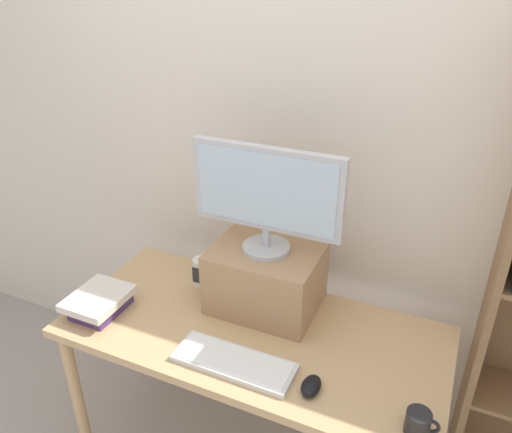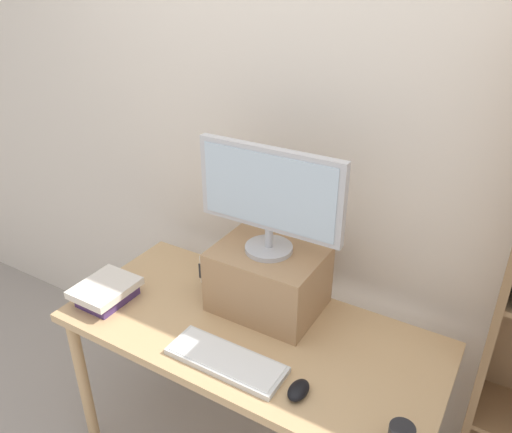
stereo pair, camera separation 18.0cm
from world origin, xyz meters
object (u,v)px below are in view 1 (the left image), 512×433
object	(u,v)px
desk	(252,345)
computer_monitor	(267,195)
book_stack	(100,302)
desk_speaker	(202,272)
riser_box	(266,278)
keyboard	(234,362)
computer_mouse	(311,386)
coffee_mug	(419,423)

from	to	relation	value
desk	computer_monitor	xyz separation A→B (m)	(-0.01, 0.16, 0.59)
desk	book_stack	bearing A→B (deg)	-165.84
book_stack	desk_speaker	size ratio (longest dim) A/B	1.91
riser_box	book_stack	size ratio (longest dim) A/B	1.71
desk	keyboard	world-z (taller)	keyboard
computer_mouse	coffee_mug	size ratio (longest dim) A/B	1.00
desk_speaker	desk	bearing A→B (deg)	-29.17
book_stack	coffee_mug	distance (m)	1.28
book_stack	coffee_mug	world-z (taller)	same
computer_mouse	computer_monitor	bearing A→B (deg)	131.55
desk	computer_mouse	distance (m)	0.38
desk_speaker	coffee_mug	bearing A→B (deg)	-22.59
riser_box	book_stack	xyz separation A→B (m)	(-0.60, -0.32, -0.09)
computer_mouse	coffee_mug	xyz separation A→B (m)	(0.35, -0.03, 0.02)
coffee_mug	desk_speaker	distance (m)	1.07
desk	computer_monitor	size ratio (longest dim) A/B	2.51
desk	coffee_mug	xyz separation A→B (m)	(0.66, -0.23, 0.12)
riser_box	desk_speaker	xyz separation A→B (m)	(-0.31, 0.02, -0.07)
computer_monitor	coffee_mug	world-z (taller)	computer_monitor
keyboard	computer_mouse	xyz separation A→B (m)	(0.29, 0.00, 0.01)
riser_box	keyboard	distance (m)	0.39
keyboard	coffee_mug	xyz separation A→B (m)	(0.64, -0.02, 0.03)
computer_monitor	desk_speaker	world-z (taller)	computer_monitor
computer_monitor	desk_speaker	size ratio (longest dim) A/B	4.55
riser_box	computer_mouse	world-z (taller)	riser_box
riser_box	computer_mouse	size ratio (longest dim) A/B	4.10
computer_monitor	riser_box	bearing A→B (deg)	90.00
keyboard	coffee_mug	world-z (taller)	coffee_mug
desk	coffee_mug	size ratio (longest dim) A/B	14.33
computer_monitor	computer_mouse	distance (m)	0.69
computer_mouse	book_stack	bearing A→B (deg)	177.06
keyboard	book_stack	bearing A→B (deg)	175.55
riser_box	coffee_mug	distance (m)	0.78
coffee_mug	computer_monitor	bearing A→B (deg)	149.83
keyboard	computer_monitor	bearing A→B (deg)	95.62
desk	keyboard	xyz separation A→B (m)	(0.02, -0.20, 0.10)
computer_monitor	book_stack	size ratio (longest dim) A/B	2.39
book_stack	desk	bearing A→B (deg)	14.16
riser_box	computer_monitor	xyz separation A→B (m)	(-0.00, -0.00, 0.37)
book_stack	desk_speaker	xyz separation A→B (m)	(0.29, 0.34, 0.02)
riser_box	computer_mouse	distance (m)	0.50
desk	desk_speaker	bearing A→B (deg)	150.83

